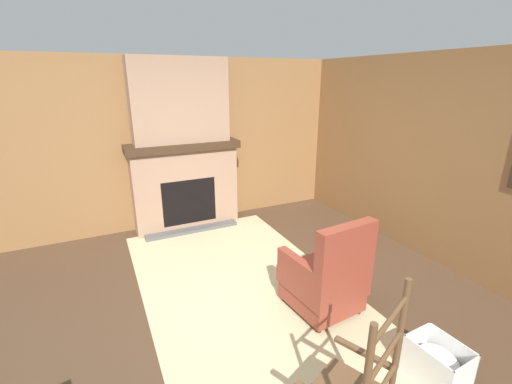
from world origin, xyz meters
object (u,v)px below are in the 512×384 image
armchair (326,279)px  oil_lamp_vase (167,135)px  firewood_stack (349,241)px  laundry_basket (437,363)px  storage_case (217,134)px

armchair → oil_lamp_vase: size_ratio=3.20×
firewood_stack → laundry_basket: size_ratio=1.07×
armchair → firewood_stack: size_ratio=2.24×
armchair → laundry_basket: size_ratio=2.41×
laundry_basket → storage_case: (-3.77, -0.39, 1.24)m
armchair → laundry_basket: (1.07, 0.26, -0.19)m
armchair → laundry_basket: 1.12m
laundry_basket → firewood_stack: bearing=156.6°
firewood_stack → storage_case: bearing=-142.7°
firewood_stack → oil_lamp_vase: (-1.69, -2.05, 1.39)m
armchair → laundry_basket: bearing=-171.4°
armchair → storage_case: storage_case is taller
oil_lamp_vase → storage_case: bearing=90.0°
firewood_stack → storage_case: (-1.69, -1.29, 1.34)m
firewood_stack → storage_case: size_ratio=1.95×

